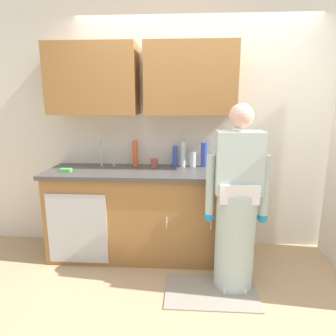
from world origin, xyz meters
TOP-DOWN VIEW (x-y plane):
  - ground_plane at (0.00, 0.00)m, footprint 9.00×9.00m
  - kitchen_wall_with_uppers at (-0.14, 0.99)m, footprint 4.80×0.44m
  - counter_cabinet at (-0.55, 0.70)m, footprint 1.90×0.62m
  - countertop at (-0.55, 0.70)m, footprint 1.96×0.66m
  - sink at (-0.96, 0.71)m, footprint 0.50×0.36m
  - person_at_sink at (0.35, 0.17)m, footprint 0.55×0.34m
  - floor_mat at (0.15, 0.05)m, footprint 0.80×0.50m
  - bottle_cleaner_spray at (-0.02, 0.90)m, footprint 0.07×0.07m
  - bottle_water_tall at (0.11, 0.92)m, footprint 0.07×0.07m
  - bottle_dish_liquid at (-0.21, 0.90)m, footprint 0.06×0.06m
  - bottle_soap at (-0.12, 0.89)m, footprint 0.06×0.06m
  - bottle_water_short at (-0.64, 0.90)m, footprint 0.06×0.06m
  - cup_by_sink at (-0.43, 0.86)m, footprint 0.08×0.08m
  - knife_on_counter at (0.15, 0.52)m, footprint 0.10×0.24m
  - sponge at (-1.30, 0.59)m, footprint 0.11×0.07m

SIDE VIEW (x-z plane):
  - ground_plane at x=0.00m, z-range 0.00..0.00m
  - floor_mat at x=0.15m, z-range 0.00..0.01m
  - counter_cabinet at x=-0.55m, z-range 0.00..0.90m
  - person_at_sink at x=0.35m, z-range -0.12..1.50m
  - countertop at x=-0.55m, z-range 0.90..0.94m
  - sink at x=-0.96m, z-range 0.75..1.10m
  - knife_on_counter at x=0.15m, z-range 0.94..0.95m
  - sponge at x=-1.30m, z-range 0.94..0.97m
  - cup_by_sink at x=-0.43m, z-range 0.94..1.03m
  - bottle_cleaner_spray at x=-0.02m, z-range 0.94..1.10m
  - bottle_dish_liquid at x=-0.21m, z-range 0.94..1.17m
  - bottle_water_tall at x=0.11m, z-range 0.94..1.20m
  - bottle_water_short at x=-0.64m, z-range 0.94..1.22m
  - bottle_soap at x=-0.12m, z-range 0.94..1.22m
  - kitchen_wall_with_uppers at x=-0.14m, z-range 0.13..2.83m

